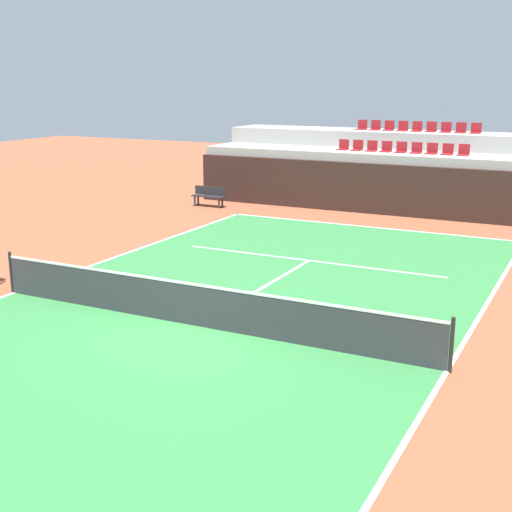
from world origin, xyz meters
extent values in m
plane|color=brown|center=(0.00, 0.00, 0.00)|extent=(80.00, 80.00, 0.00)
cube|color=#2D7238|center=(0.00, 0.00, 0.01)|extent=(11.00, 24.00, 0.01)
cube|color=white|center=(0.00, 11.95, 0.01)|extent=(11.00, 0.10, 0.00)
cube|color=white|center=(-5.45, 0.00, 0.01)|extent=(0.10, 24.00, 0.00)
cube|color=white|center=(5.45, 0.00, 0.01)|extent=(0.10, 24.00, 0.00)
cube|color=white|center=(0.00, 6.40, 0.01)|extent=(8.26, 0.10, 0.00)
cube|color=white|center=(0.00, 3.20, 0.01)|extent=(0.10, 6.40, 0.00)
cube|color=black|center=(0.00, 14.64, 1.01)|extent=(17.11, 0.30, 2.02)
cube|color=#9E9E99|center=(0.00, 15.99, 1.18)|extent=(17.11, 2.40, 2.37)
cube|color=#9E9E99|center=(0.00, 18.39, 1.53)|extent=(17.11, 2.40, 3.07)
cube|color=maroon|center=(-2.52, 15.99, 2.39)|extent=(0.44, 0.44, 0.04)
cube|color=maroon|center=(-2.52, 16.19, 2.61)|extent=(0.44, 0.04, 0.40)
cube|color=maroon|center=(-1.89, 15.99, 2.39)|extent=(0.44, 0.44, 0.04)
cube|color=maroon|center=(-1.89, 16.19, 2.61)|extent=(0.44, 0.04, 0.40)
cube|color=maroon|center=(-1.26, 15.99, 2.39)|extent=(0.44, 0.44, 0.04)
cube|color=maroon|center=(-1.26, 16.19, 2.61)|extent=(0.44, 0.04, 0.40)
cube|color=maroon|center=(-0.63, 15.99, 2.39)|extent=(0.44, 0.44, 0.04)
cube|color=maroon|center=(-0.63, 16.19, 2.61)|extent=(0.44, 0.04, 0.40)
cube|color=maroon|center=(0.00, 15.99, 2.39)|extent=(0.44, 0.44, 0.04)
cube|color=maroon|center=(0.00, 16.19, 2.61)|extent=(0.44, 0.04, 0.40)
cube|color=maroon|center=(0.63, 15.99, 2.39)|extent=(0.44, 0.44, 0.04)
cube|color=maroon|center=(0.63, 16.19, 2.61)|extent=(0.44, 0.04, 0.40)
cube|color=maroon|center=(1.26, 15.99, 2.39)|extent=(0.44, 0.44, 0.04)
cube|color=maroon|center=(1.26, 16.19, 2.61)|extent=(0.44, 0.04, 0.40)
cube|color=maroon|center=(1.89, 15.99, 2.39)|extent=(0.44, 0.44, 0.04)
cube|color=maroon|center=(1.89, 16.19, 2.61)|extent=(0.44, 0.04, 0.40)
cube|color=maroon|center=(2.52, 15.99, 2.39)|extent=(0.44, 0.44, 0.04)
cube|color=maroon|center=(2.52, 16.19, 2.61)|extent=(0.44, 0.04, 0.40)
cube|color=maroon|center=(-2.52, 18.39, 3.09)|extent=(0.44, 0.44, 0.04)
cube|color=maroon|center=(-2.52, 18.59, 3.31)|extent=(0.44, 0.04, 0.40)
cube|color=maroon|center=(-1.89, 18.39, 3.09)|extent=(0.44, 0.44, 0.04)
cube|color=maroon|center=(-1.89, 18.59, 3.31)|extent=(0.44, 0.04, 0.40)
cube|color=maroon|center=(-1.26, 18.39, 3.09)|extent=(0.44, 0.44, 0.04)
cube|color=maroon|center=(-1.26, 18.59, 3.31)|extent=(0.44, 0.04, 0.40)
cube|color=maroon|center=(-0.63, 18.39, 3.09)|extent=(0.44, 0.44, 0.04)
cube|color=maroon|center=(-0.63, 18.59, 3.31)|extent=(0.44, 0.04, 0.40)
cube|color=maroon|center=(0.00, 18.39, 3.09)|extent=(0.44, 0.44, 0.04)
cube|color=maroon|center=(0.00, 18.59, 3.31)|extent=(0.44, 0.04, 0.40)
cube|color=maroon|center=(0.63, 18.39, 3.09)|extent=(0.44, 0.44, 0.04)
cube|color=maroon|center=(0.63, 18.59, 3.31)|extent=(0.44, 0.04, 0.40)
cube|color=maroon|center=(1.26, 18.39, 3.09)|extent=(0.44, 0.44, 0.04)
cube|color=maroon|center=(1.26, 18.59, 3.31)|extent=(0.44, 0.04, 0.40)
cube|color=maroon|center=(1.89, 18.39, 3.09)|extent=(0.44, 0.44, 0.04)
cube|color=maroon|center=(1.89, 18.59, 3.31)|extent=(0.44, 0.04, 0.40)
cube|color=maroon|center=(2.52, 18.39, 3.09)|extent=(0.44, 0.44, 0.04)
cube|color=maroon|center=(2.52, 18.59, 3.31)|extent=(0.44, 0.04, 0.40)
cylinder|color=black|center=(-5.50, 0.00, 0.55)|extent=(0.08, 0.08, 1.07)
cylinder|color=black|center=(5.50, 0.00, 0.55)|extent=(0.08, 0.08, 1.07)
cube|color=#333338|center=(0.00, 0.00, 0.47)|extent=(10.90, 0.02, 0.92)
cube|color=white|center=(0.00, 0.00, 0.96)|extent=(10.90, 0.04, 0.05)
cube|color=#232328|center=(-7.40, 12.97, 0.45)|extent=(1.50, 0.40, 0.05)
cube|color=#232328|center=(-7.40, 13.15, 0.67)|extent=(1.50, 0.04, 0.36)
cube|color=#2D2D33|center=(-8.00, 12.83, 0.21)|extent=(0.06, 0.06, 0.42)
cube|color=#2D2D33|center=(-6.80, 12.83, 0.21)|extent=(0.06, 0.06, 0.42)
cube|color=#2D2D33|center=(-8.00, 13.11, 0.21)|extent=(0.06, 0.06, 0.42)
cube|color=#2D2D33|center=(-6.80, 13.11, 0.21)|extent=(0.06, 0.06, 0.42)
camera|label=1|loc=(7.72, -12.34, 5.28)|focal=48.89mm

